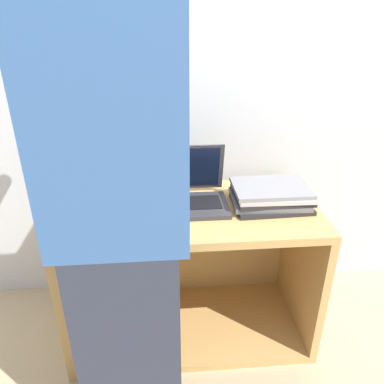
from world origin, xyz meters
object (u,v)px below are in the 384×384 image
(laptop_open, at_px, (189,193))
(laptop_stack_right, at_px, (271,196))
(laptop_stack_left, at_px, (106,200))
(person, at_px, (120,230))

(laptop_open, relative_size, laptop_stack_right, 0.94)
(laptop_stack_left, relative_size, person, 0.20)
(laptop_open, height_order, laptop_stack_right, laptop_open)
(laptop_stack_right, xyz_separation_m, person, (-0.61, -0.48, 0.15))
(laptop_stack_left, height_order, laptop_stack_right, laptop_stack_left)
(laptop_open, height_order, person, person)
(laptop_stack_left, distance_m, person, 0.51)
(laptop_open, distance_m, person, 0.60)
(laptop_open, bearing_deg, laptop_stack_right, -7.05)
(person, bearing_deg, laptop_open, 64.68)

